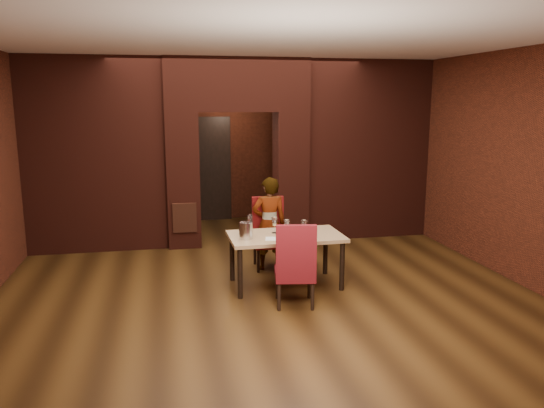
# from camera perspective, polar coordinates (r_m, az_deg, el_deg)

# --- Properties ---
(floor) EXTENTS (8.00, 8.00, 0.00)m
(floor) POSITION_cam_1_polar(r_m,az_deg,el_deg) (7.64, -1.52, -7.98)
(floor) COLOR #432A10
(floor) RESTS_ON ground
(ceiling) EXTENTS (7.00, 8.00, 0.04)m
(ceiling) POSITION_cam_1_polar(r_m,az_deg,el_deg) (7.25, -1.65, 16.66)
(ceiling) COLOR silver
(ceiling) RESTS_ON ground
(wall_back) EXTENTS (7.00, 0.04, 3.20)m
(wall_back) POSITION_cam_1_polar(r_m,az_deg,el_deg) (11.22, -5.14, 6.50)
(wall_back) COLOR maroon
(wall_back) RESTS_ON ground
(wall_front) EXTENTS (7.00, 0.04, 3.20)m
(wall_front) POSITION_cam_1_polar(r_m,az_deg,el_deg) (3.47, 9.93, -4.14)
(wall_front) COLOR maroon
(wall_front) RESTS_ON ground
(wall_right) EXTENTS (0.04, 8.00, 3.20)m
(wall_right) POSITION_cam_1_polar(r_m,az_deg,el_deg) (8.59, 22.14, 4.30)
(wall_right) COLOR maroon
(wall_right) RESTS_ON ground
(pillar_left) EXTENTS (0.55, 0.55, 2.30)m
(pillar_left) POSITION_cam_1_polar(r_m,az_deg,el_deg) (9.21, -9.57, 2.56)
(pillar_left) COLOR maroon
(pillar_left) RESTS_ON ground
(pillar_right) EXTENTS (0.55, 0.55, 2.30)m
(pillar_right) POSITION_cam_1_polar(r_m,az_deg,el_deg) (9.47, 2.01, 2.93)
(pillar_right) COLOR maroon
(pillar_right) RESTS_ON ground
(lintel) EXTENTS (2.45, 0.55, 0.90)m
(lintel) POSITION_cam_1_polar(r_m,az_deg,el_deg) (9.20, -3.83, 12.67)
(lintel) COLOR maroon
(lintel) RESTS_ON ground
(wing_wall_left) EXTENTS (2.28, 0.35, 3.20)m
(wing_wall_left) POSITION_cam_1_polar(r_m,az_deg,el_deg) (9.22, -18.49, 4.96)
(wing_wall_left) COLOR maroon
(wing_wall_left) RESTS_ON ground
(wing_wall_right) EXTENTS (2.28, 0.35, 3.20)m
(wing_wall_right) POSITION_cam_1_polar(r_m,az_deg,el_deg) (9.84, 10.10, 5.72)
(wing_wall_right) COLOR maroon
(wing_wall_right) RESTS_ON ground
(vent_panel) EXTENTS (0.40, 0.03, 0.50)m
(vent_panel) POSITION_cam_1_polar(r_m,az_deg,el_deg) (9.03, -9.38, -1.48)
(vent_panel) COLOR brown
(vent_panel) RESTS_ON ground
(rear_door) EXTENTS (0.90, 0.08, 2.10)m
(rear_door) POSITION_cam_1_polar(r_m,az_deg,el_deg) (11.18, -7.09, 3.61)
(rear_door) COLOR black
(rear_door) RESTS_ON ground
(rear_door_frame) EXTENTS (1.02, 0.04, 2.22)m
(rear_door_frame) POSITION_cam_1_polar(r_m,az_deg,el_deg) (11.14, -7.08, 3.58)
(rear_door_frame) COLOR black
(rear_door_frame) RESTS_ON ground
(dining_table) EXTENTS (1.54, 0.88, 0.71)m
(dining_table) POSITION_cam_1_polar(r_m,az_deg,el_deg) (7.26, 1.47, -6.05)
(dining_table) COLOR tan
(dining_table) RESTS_ON ground
(chair_far) EXTENTS (0.50, 0.50, 1.06)m
(chair_far) POSITION_cam_1_polar(r_m,az_deg,el_deg) (7.96, -0.24, -3.21)
(chair_far) COLOR maroon
(chair_far) RESTS_ON ground
(chair_near) EXTENTS (0.55, 0.55, 1.06)m
(chair_near) POSITION_cam_1_polar(r_m,az_deg,el_deg) (6.55, 2.46, -6.39)
(chair_near) COLOR maroon
(chair_near) RESTS_ON ground
(person_seated) EXTENTS (0.51, 0.34, 1.40)m
(person_seated) POSITION_cam_1_polar(r_m,az_deg,el_deg) (7.86, -0.29, -2.12)
(person_seated) COLOR white
(person_seated) RESTS_ON ground
(wine_glass_a) EXTENTS (0.09, 0.09, 0.22)m
(wine_glass_a) POSITION_cam_1_polar(r_m,az_deg,el_deg) (7.23, 0.27, -2.29)
(wine_glass_a) COLOR white
(wine_glass_a) RESTS_ON dining_table
(wine_glass_b) EXTENTS (0.08, 0.08, 0.20)m
(wine_glass_b) POSITION_cam_1_polar(r_m,az_deg,el_deg) (7.16, 1.59, -2.50)
(wine_glass_b) COLOR white
(wine_glass_b) RESTS_ON dining_table
(wine_glass_c) EXTENTS (0.08, 0.08, 0.20)m
(wine_glass_c) POSITION_cam_1_polar(r_m,az_deg,el_deg) (7.17, 3.47, -2.51)
(wine_glass_c) COLOR white
(wine_glass_c) RESTS_ON dining_table
(tasting_sheet) EXTENTS (0.30, 0.25, 0.00)m
(tasting_sheet) POSITION_cam_1_polar(r_m,az_deg,el_deg) (6.95, 0.39, -3.76)
(tasting_sheet) COLOR white
(tasting_sheet) RESTS_ON dining_table
(wine_bucket) EXTENTS (0.18, 0.18, 0.22)m
(wine_bucket) POSITION_cam_1_polar(r_m,az_deg,el_deg) (6.93, -2.82, -2.87)
(wine_bucket) COLOR silver
(wine_bucket) RESTS_ON dining_table
(water_bottle) EXTENTS (0.07, 0.07, 0.30)m
(water_bottle) POSITION_cam_1_polar(r_m,az_deg,el_deg) (7.09, -2.38, -2.24)
(water_bottle) COLOR white
(water_bottle) RESTS_ON dining_table
(potted_plant) EXTENTS (0.42, 0.37, 0.42)m
(potted_plant) POSITION_cam_1_polar(r_m,az_deg,el_deg) (8.17, 3.91, -5.16)
(potted_plant) COLOR #2B5C1A
(potted_plant) RESTS_ON ground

